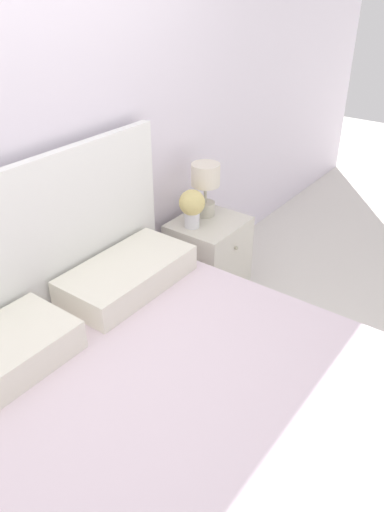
% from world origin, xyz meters
% --- Properties ---
extents(ground_plane, '(12.00, 12.00, 0.00)m').
position_xyz_m(ground_plane, '(0.00, 0.00, 0.00)').
color(ground_plane, silver).
extents(bed, '(1.71, 1.90, 1.22)m').
position_xyz_m(bed, '(0.00, -0.87, 0.28)').
color(bed, white).
rests_on(bed, ground_plane).
extents(nightstand, '(0.45, 0.42, 0.55)m').
position_xyz_m(nightstand, '(1.17, -0.22, 0.27)').
color(nightstand, silver).
rests_on(nightstand, ground_plane).
extents(table_lamp, '(0.18, 0.18, 0.34)m').
position_xyz_m(table_lamp, '(1.24, -0.14, 0.77)').
color(table_lamp, beige).
rests_on(table_lamp, nightstand).
extents(flower_vase, '(0.16, 0.16, 0.24)m').
position_xyz_m(flower_vase, '(1.06, -0.18, 0.69)').
color(flower_vase, white).
rests_on(flower_vase, nightstand).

